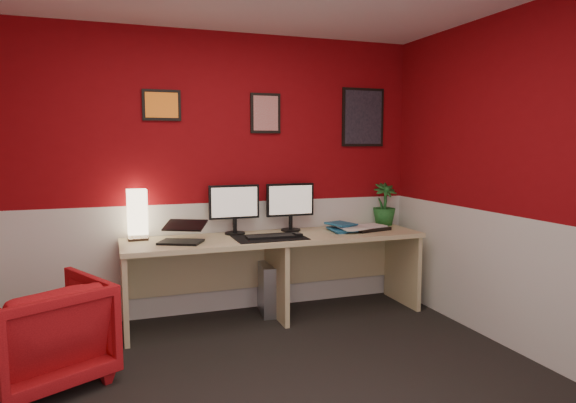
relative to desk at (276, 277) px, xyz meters
The scene contains 23 objects.
wall_back 1.10m from the desk, 148.49° to the left, with size 4.00×0.01×2.50m, color maroon.
wall_front 3.32m from the desk, 100.11° to the right, with size 4.00×0.01×2.50m, color maroon.
wall_right 2.20m from the desk, 44.35° to the right, with size 0.01×3.50×2.50m, color maroon.
wainscot_back 0.67m from the desk, 148.86° to the left, with size 4.00×0.01×1.00m, color silver.
wainscot_right 2.01m from the desk, 44.45° to the right, with size 0.01×3.50×1.00m, color silver.
desk is the anchor object (origin of this frame).
shoji_lamp 1.29m from the desk, 169.27° to the left, with size 0.16×0.16×0.40m, color #FFE5B2.
laptop 0.96m from the desk, behind, with size 0.33×0.23×0.22m, color black.
monitor_left 0.76m from the desk, 147.10° to the left, with size 0.45×0.06×0.58m, color black.
monitor_right 0.72m from the desk, 44.84° to the left, with size 0.45×0.06×0.58m, color black.
desk_mat 0.39m from the desk, 136.96° to the right, with size 0.60×0.38×0.01m, color black.
keyboard 0.40m from the desk, 129.98° to the right, with size 0.42×0.14×0.02m, color black.
mouse 0.43m from the desk, 38.18° to the right, with size 0.06×0.10×0.03m, color black.
book_bottom 0.65m from the desk, ahead, with size 0.21×0.29×0.03m, color #1C5C83.
book_middle 0.71m from the desk, ahead, with size 0.23×0.32×0.02m, color silver.
book_top 0.69m from the desk, ahead, with size 0.19×0.26×0.02m, color #1C5C83.
zen_tray 0.97m from the desk, ahead, with size 0.35×0.25×0.03m, color black.
potted_plant 1.34m from the desk, 10.44° to the left, with size 0.23×0.23×0.41m, color #19591E.
pc_tower 0.22m from the desk, 90.57° to the left, with size 0.20×0.45×0.45m, color #99999E.
armchair 1.92m from the desk, 158.72° to the right, with size 0.71×0.73×0.67m, color red.
art_left 1.77m from the desk, 160.08° to the left, with size 0.32×0.02×0.26m, color orange.
art_center 1.47m from the desk, 88.84° to the left, with size 0.28×0.02×0.36m, color red.
art_right 1.76m from the desk, 18.34° to the left, with size 0.44×0.02×0.56m, color black.
Camera 1 is at (-0.78, -2.73, 1.52)m, focal length 31.66 mm.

